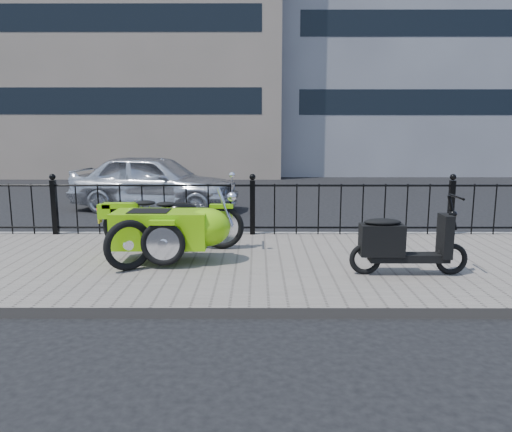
{
  "coord_description": "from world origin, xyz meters",
  "views": [
    {
      "loc": [
        0.09,
        -7.38,
        1.98
      ],
      "look_at": [
        0.07,
        -0.1,
        0.69
      ],
      "focal_mm": 35.0,
      "sensor_mm": 36.0,
      "label": 1
    }
  ],
  "objects_px": {
    "scooter": "(401,244)",
    "sedan_car": "(155,182)",
    "motorcycle_sidecar": "(175,227)",
    "spare_tire": "(128,245)"
  },
  "relations": [
    {
      "from": "spare_tire",
      "to": "sedan_car",
      "type": "height_order",
      "value": "sedan_car"
    },
    {
      "from": "scooter",
      "to": "sedan_car",
      "type": "distance_m",
      "value": 7.24
    },
    {
      "from": "scooter",
      "to": "spare_tire",
      "type": "height_order",
      "value": "scooter"
    },
    {
      "from": "sedan_car",
      "to": "scooter",
      "type": "bearing_deg",
      "value": -130.98
    },
    {
      "from": "motorcycle_sidecar",
      "to": "spare_tire",
      "type": "relative_size",
      "value": 3.34
    },
    {
      "from": "motorcycle_sidecar",
      "to": "scooter",
      "type": "xyz_separation_m",
      "value": [
        3.01,
        -0.75,
        -0.07
      ]
    },
    {
      "from": "scooter",
      "to": "sedan_car",
      "type": "height_order",
      "value": "sedan_car"
    },
    {
      "from": "spare_tire",
      "to": "sedan_car",
      "type": "xyz_separation_m",
      "value": [
        -0.79,
        5.65,
        0.23
      ]
    },
    {
      "from": "scooter",
      "to": "sedan_car",
      "type": "bearing_deg",
      "value": 126.68
    },
    {
      "from": "motorcycle_sidecar",
      "to": "scooter",
      "type": "relative_size",
      "value": 1.5
    }
  ]
}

